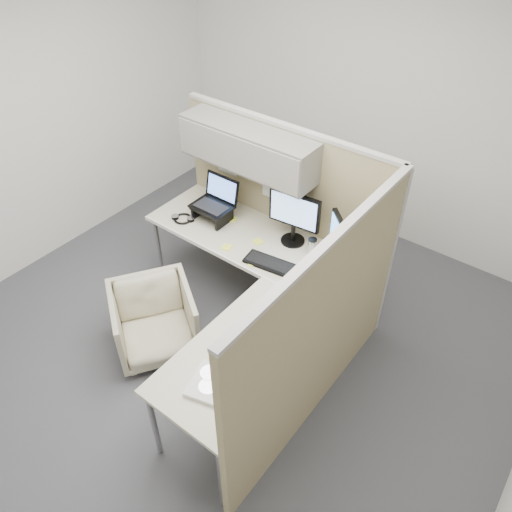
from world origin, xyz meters
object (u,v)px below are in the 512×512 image
Objects in this scene: office_chair at (154,318)px; keyboard at (274,265)px; desk at (249,282)px; monitor_left at (294,214)px.

keyboard reaches higher than office_chair.
office_chair is (-0.58, -0.51, -0.36)m from desk.
office_chair is 1.07m from keyboard.
desk is 0.66m from monitor_left.
desk is 4.08× the size of keyboard.
monitor_left is 0.95× the size of keyboard.
monitor_left is (0.01, 0.57, 0.32)m from desk.
office_chair is 1.41m from monitor_left.
desk is at bearing -117.53° from keyboard.
monitor_left is at bearing 92.23° from keyboard.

